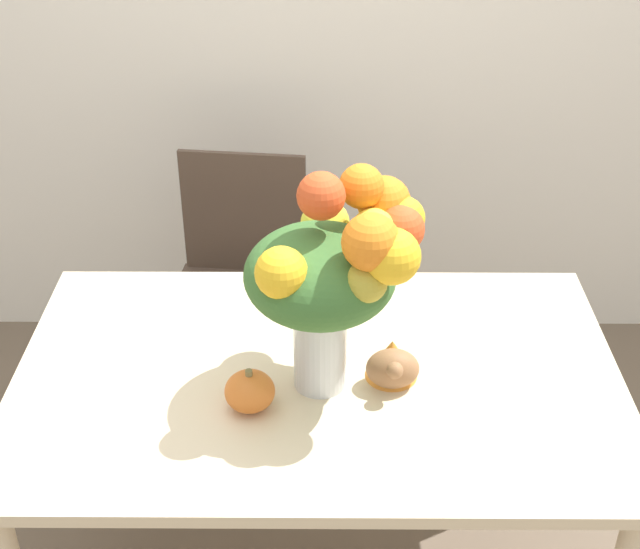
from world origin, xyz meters
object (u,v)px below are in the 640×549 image
Objects in this scene: flower_vase at (335,268)px; turkey_figurine at (392,363)px; pumpkin at (250,391)px; dining_chair_near_window at (239,290)px.

flower_vase is 0.28m from turkey_figurine.
pumpkin is at bearing -153.61° from flower_vase.
dining_chair_near_window is (-0.29, 0.80, -0.57)m from flower_vase.
turkey_figurine is (0.13, 0.01, -0.25)m from flower_vase.
pumpkin reaches higher than turkey_figurine.
pumpkin is at bearing -76.23° from dining_chair_near_window.
pumpkin is (-0.18, -0.09, -0.26)m from flower_vase.
turkey_figurine is 0.95m from dining_chair_near_window.
turkey_figurine is at bearing 2.33° from flower_vase.
pumpkin is 0.33m from turkey_figurine.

